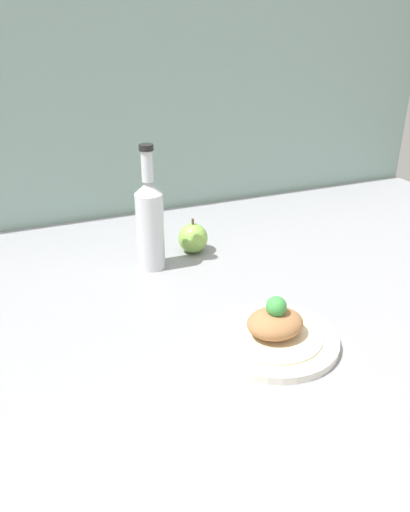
{
  "coord_description": "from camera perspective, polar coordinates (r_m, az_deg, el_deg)",
  "views": [
    {
      "loc": [
        -35.13,
        -78.14,
        51.01
      ],
      "look_at": [
        -2.9,
        0.42,
        9.6
      ],
      "focal_mm": 35.0,
      "sensor_mm": 36.0,
      "label": 1
    }
  ],
  "objects": [
    {
      "name": "ground_plane",
      "position": [
        1.01,
        1.62,
        -5.77
      ],
      "size": [
        180.0,
        110.0,
        4.0
      ],
      "primitive_type": "cube",
      "color": "gray"
    },
    {
      "name": "plated_food",
      "position": [
        0.86,
        8.0,
        -7.73
      ],
      "size": [
        16.35,
        16.35,
        7.63
      ],
      "color": "beige",
      "rests_on": "plate"
    },
    {
      "name": "apple",
      "position": [
        1.17,
        -1.39,
        2.07
      ],
      "size": [
        7.02,
        7.02,
        8.36
      ],
      "color": "#84B74C",
      "rests_on": "ground_plane"
    },
    {
      "name": "plate",
      "position": [
        0.87,
        7.88,
        -9.31
      ],
      "size": [
        22.02,
        22.02,
        1.68
      ],
      "color": "silver",
      "rests_on": "ground_plane"
    },
    {
      "name": "wall_backsplash",
      "position": [
        1.37,
        -7.88,
        21.15
      ],
      "size": [
        180.0,
        3.0,
        80.0
      ],
      "color": "#84A399",
      "rests_on": "ground_plane"
    },
    {
      "name": "cider_bottle",
      "position": [
        1.08,
        -6.31,
        3.91
      ],
      "size": [
        6.01,
        6.01,
        27.44
      ],
      "color": "silver",
      "rests_on": "ground_plane"
    }
  ]
}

